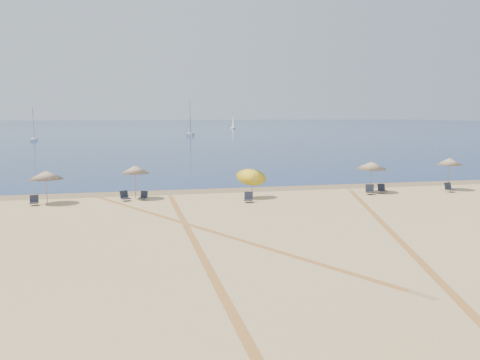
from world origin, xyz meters
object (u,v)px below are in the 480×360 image
(umbrella_1, at_px, (46,175))
(chair_3, at_px, (125,196))
(chair_8, at_px, (449,188))
(sailboat_0, at_px, (190,125))
(umbrella_2, at_px, (135,169))
(umbrella_5, at_px, (449,161))
(umbrella_4, at_px, (371,165))
(chair_7, at_px, (382,189))
(umbrella_3, at_px, (252,174))
(chair_4, at_px, (144,196))
(chair_6, at_px, (370,190))
(sailboat_1, at_px, (233,123))
(sailboat_2, at_px, (34,131))
(chair_5, at_px, (248,198))
(chair_2, at_px, (34,201))

(umbrella_1, bearing_deg, chair_3, 0.76)
(chair_8, xyz_separation_m, sailboat_0, (-5.94, 106.52, 2.54))
(umbrella_2, bearing_deg, umbrella_5, -2.63)
(umbrella_4, bearing_deg, chair_7, -29.24)
(umbrella_3, height_order, chair_8, umbrella_3)
(umbrella_2, distance_m, chair_8, 23.99)
(umbrella_4, xyz_separation_m, chair_4, (-17.24, 0.43, -1.84))
(chair_6, xyz_separation_m, sailboat_1, (24.41, 161.08, 1.77))
(umbrella_2, xyz_separation_m, chair_3, (-0.75, -0.61, -1.82))
(umbrella_4, xyz_separation_m, sailboat_2, (-36.95, 85.19, 0.04))
(umbrella_5, distance_m, chair_5, 17.11)
(umbrella_2, height_order, umbrella_5, umbrella_5)
(chair_2, height_order, chair_7, chair_7)
(umbrella_4, xyz_separation_m, chair_8, (6.06, -1.14, -1.80))
(chair_5, relative_size, sailboat_1, 0.12)
(chair_5, xyz_separation_m, sailboat_0, (10.38, 107.59, 2.54))
(chair_2, distance_m, chair_8, 30.51)
(chair_7, xyz_separation_m, sailboat_2, (-37.68, 85.60, 1.85))
(sailboat_0, height_order, sailboat_2, sailboat_0)
(umbrella_3, distance_m, chair_5, 2.24)
(chair_5, relative_size, sailboat_2, 0.12)
(chair_3, bearing_deg, umbrella_5, -23.66)
(umbrella_2, xyz_separation_m, umbrella_5, (24.39, -1.12, 0.15))
(umbrella_5, distance_m, chair_8, 2.25)
(umbrella_1, bearing_deg, chair_8, -2.67)
(chair_7, bearing_deg, sailboat_1, 86.22)
(chair_3, bearing_deg, chair_6, -26.17)
(umbrella_1, relative_size, umbrella_3, 0.91)
(sailboat_0, relative_size, sailboat_1, 1.37)
(chair_5, distance_m, sailboat_1, 166.01)
(chair_3, relative_size, chair_5, 1.01)
(umbrella_2, distance_m, chair_4, 1.99)
(chair_3, bearing_deg, sailboat_2, 79.76)
(sailboat_1, bearing_deg, chair_3, -103.59)
(umbrella_4, distance_m, chair_2, 24.50)
(chair_4, bearing_deg, chair_8, 19.06)
(chair_6, distance_m, chair_7, 1.31)
(umbrella_1, xyz_separation_m, umbrella_4, (23.66, -0.24, 0.15))
(umbrella_5, xyz_separation_m, chair_6, (-7.11, -0.65, -1.95))
(chair_5, bearing_deg, chair_7, 27.22)
(umbrella_3, height_order, chair_4, umbrella_3)
(chair_4, distance_m, chair_8, 23.35)
(umbrella_2, height_order, sailboat_0, sailboat_0)
(sailboat_0, xyz_separation_m, sailboat_1, (23.80, 54.85, -0.76))
(umbrella_4, relative_size, chair_6, 2.77)
(chair_2, height_order, sailboat_1, sailboat_1)
(umbrella_2, xyz_separation_m, umbrella_4, (17.78, -0.92, -0.02))
(umbrella_3, relative_size, chair_6, 2.85)
(chair_6, relative_size, sailboat_1, 0.13)
(umbrella_5, bearing_deg, umbrella_4, 178.23)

